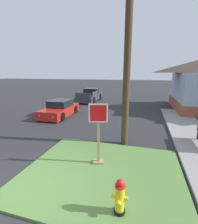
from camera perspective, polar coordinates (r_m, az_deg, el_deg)
ground_plane at (r=5.53m, az=-25.49°, el=-25.15°), size 160.00×160.00×0.00m
grass_corner_patch at (r=5.93m, az=1.01°, el=-20.35°), size 5.27×4.52×0.08m
sidewalk_strip at (r=9.41m, az=31.08°, el=-8.92°), size 2.20×14.74×0.12m
fire_hydrant at (r=4.33m, az=7.28°, el=-27.57°), size 0.38×0.34×0.90m
stop_sign at (r=5.86m, az=-0.23°, el=-8.41°), size 0.65×0.36×2.26m
manhole_cover at (r=7.55m, az=-5.94°, el=-12.76°), size 0.70×0.70×0.02m
parked_sedan_red at (r=13.33m, az=-13.58°, el=1.01°), size 1.95×4.09×1.25m
pickup_truck_charcoal at (r=19.98m, az=-3.18°, el=5.67°), size 2.20×5.32×1.48m
utility_pole at (r=7.71m, az=10.43°, el=28.89°), size 1.53×0.31×10.49m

